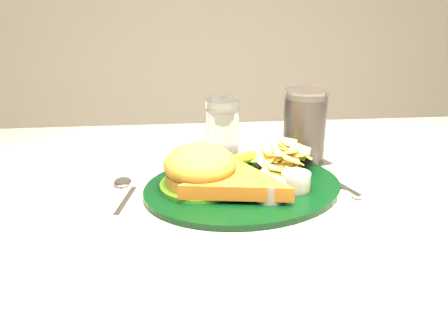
% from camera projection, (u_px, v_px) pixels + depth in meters
% --- Properties ---
extents(dinner_plate, '(0.40, 0.36, 0.08)m').
position_uv_depth(dinner_plate, '(244.00, 170.00, 0.82)').
color(dinner_plate, black).
rests_on(dinner_plate, table).
extents(water_glass, '(0.09, 0.09, 0.11)m').
position_uv_depth(water_glass, '(222.00, 126.00, 0.99)').
color(water_glass, white).
rests_on(water_glass, table).
extents(cola_glass, '(0.09, 0.09, 0.14)m').
position_uv_depth(cola_glass, '(304.00, 128.00, 0.92)').
color(cola_glass, black).
rests_on(cola_glass, table).
extents(fork_napkin, '(0.19, 0.22, 0.01)m').
position_uv_depth(fork_napkin, '(331.00, 179.00, 0.86)').
color(fork_napkin, silver).
rests_on(fork_napkin, table).
extents(spoon, '(0.07, 0.15, 0.01)m').
position_uv_depth(spoon, '(126.00, 199.00, 0.79)').
color(spoon, silver).
rests_on(spoon, table).
extents(wrapped_straw, '(0.21, 0.08, 0.01)m').
position_uv_depth(wrapped_straw, '(204.00, 160.00, 0.96)').
color(wrapped_straw, white).
rests_on(wrapped_straw, table).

